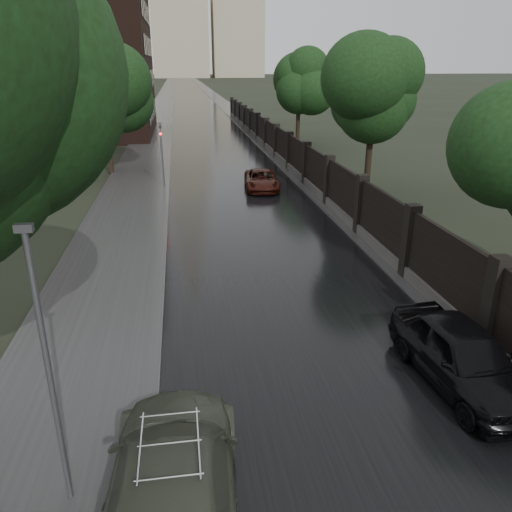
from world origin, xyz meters
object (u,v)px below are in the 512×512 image
object	(u,v)px
lamp_post	(49,373)
volga_sedan	(173,484)
tree_right_c	(299,91)
car_right_far	(262,180)
tree_left_far	(104,96)
traffic_light	(162,150)
tree_right_b	(373,107)
car_right_near	(462,356)

from	to	relation	value
lamp_post	volga_sedan	world-z (taller)	lamp_post
volga_sedan	lamp_post	bearing A→B (deg)	-16.61
tree_right_c	car_right_far	xyz separation A→B (m)	(-5.90, -15.94, -4.36)
tree_right_c	car_right_far	world-z (taller)	tree_right_c
tree_left_far	traffic_light	distance (m)	6.84
tree_left_far	car_right_far	world-z (taller)	tree_left_far
tree_right_b	car_right_near	size ratio (longest dim) A/B	1.55
tree_right_b	traffic_light	xyz separation A→B (m)	(-11.80, 2.99, -2.55)
tree_right_c	tree_left_far	bearing A→B (deg)	-147.17
tree_right_b	car_right_far	distance (m)	7.62
traffic_light	car_right_far	world-z (taller)	traffic_light
tree_right_b	car_right_near	xyz separation A→B (m)	(-4.38, -18.25, -4.18)
tree_right_c	car_right_far	distance (m)	17.55
car_right_near	car_right_far	world-z (taller)	car_right_near
tree_right_c	volga_sedan	xyz separation A→B (m)	(-11.10, -39.14, -4.16)
volga_sedan	tree_right_b	bearing A→B (deg)	-114.71
volga_sedan	car_right_near	distance (m)	7.31
tree_right_c	lamp_post	xyz separation A→B (m)	(-12.90, -38.50, -2.28)
volga_sedan	car_right_near	xyz separation A→B (m)	(6.72, 2.89, -0.02)
tree_left_far	volga_sedan	bearing A→B (deg)	-81.41
car_right_far	volga_sedan	bearing A→B (deg)	-97.80
tree_right_c	volga_sedan	distance (m)	40.90
tree_left_far	traffic_light	world-z (taller)	tree_left_far
tree_left_far	lamp_post	distance (m)	28.73
volga_sedan	car_right_far	distance (m)	23.78
lamp_post	tree_right_b	bearing A→B (deg)	57.82
tree_right_b	volga_sedan	bearing A→B (deg)	-117.70
tree_right_b	car_right_far	world-z (taller)	tree_right_b
tree_left_far	car_right_far	size ratio (longest dim) A/B	1.73
car_right_far	tree_left_far	bearing A→B (deg)	153.08
tree_left_far	lamp_post	world-z (taller)	tree_left_far
traffic_light	lamp_post	bearing A→B (deg)	-92.68
traffic_light	car_right_near	world-z (taller)	traffic_light
lamp_post	traffic_light	world-z (taller)	lamp_post
car_right_near	car_right_far	bearing A→B (deg)	89.83
lamp_post	car_right_near	size ratio (longest dim) A/B	1.13
traffic_light	volga_sedan	size ratio (longest dim) A/B	0.74
tree_right_b	car_right_far	size ratio (longest dim) A/B	1.64
tree_left_far	volga_sedan	xyz separation A→B (m)	(4.40, -29.14, -4.46)
car_right_far	lamp_post	bearing A→B (deg)	-102.41
lamp_post	car_right_far	xyz separation A→B (m)	(7.00, 22.56, -2.08)
volga_sedan	car_right_near	bearing A→B (deg)	-153.75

